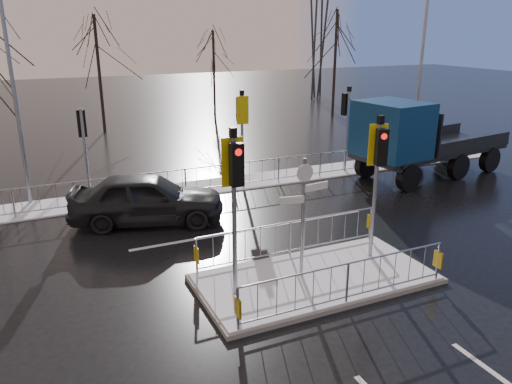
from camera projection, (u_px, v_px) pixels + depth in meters
name	position (u px, v px, depth m)	size (l,w,h in m)	color
ground	(315.00, 281.00, 12.76)	(120.00, 120.00, 0.00)	black
snow_verge	(206.00, 187.00, 20.19)	(30.00, 2.00, 0.04)	white
lane_markings	(322.00, 287.00, 12.47)	(8.00, 11.38, 0.01)	silver
traffic_island	(315.00, 267.00, 12.64)	(6.00, 3.04, 4.15)	slate
far_kerb_fixtures	(216.00, 165.00, 19.55)	(18.00, 0.65, 3.83)	gray
car_far_lane	(147.00, 198.00, 16.33)	(1.99, 4.96, 1.69)	black
flatbed_truck	(408.00, 138.00, 20.71)	(7.58, 3.64, 3.38)	black
tree_far_a	(97.00, 51.00, 29.48)	(3.75, 3.75, 7.08)	black
tree_far_b	(214.00, 58.00, 34.55)	(3.25, 3.25, 6.14)	black
tree_far_c	(336.00, 43.00, 34.79)	(4.00, 4.00, 7.55)	black
street_lamp_right	(422.00, 68.00, 22.88)	(1.25, 0.18, 8.00)	gray
street_lamp_left	(14.00, 79.00, 17.04)	(1.25, 0.18, 8.20)	gray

